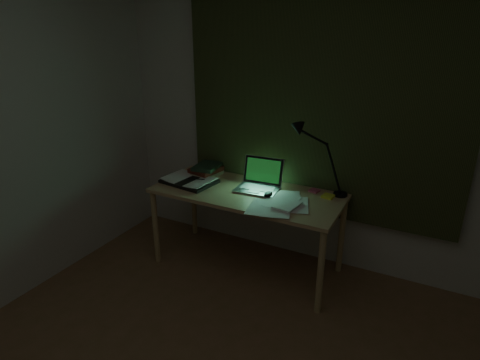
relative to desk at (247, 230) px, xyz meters
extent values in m
cube|color=beige|center=(0.42, 0.41, 0.91)|extent=(3.50, 0.00, 2.50)
cube|color=#2C341A|center=(0.42, 0.37, 1.11)|extent=(2.20, 0.06, 2.00)
ellipsoid|color=black|center=(0.19, -0.01, 0.36)|extent=(0.07, 0.10, 0.04)
cube|color=yellow|center=(0.60, 0.19, 0.35)|extent=(0.09, 0.09, 0.02)
cube|color=#D95476|center=(0.47, 0.25, 0.35)|extent=(0.08, 0.08, 0.01)
camera|label=1|loc=(1.29, -2.61, 1.56)|focal=30.00mm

